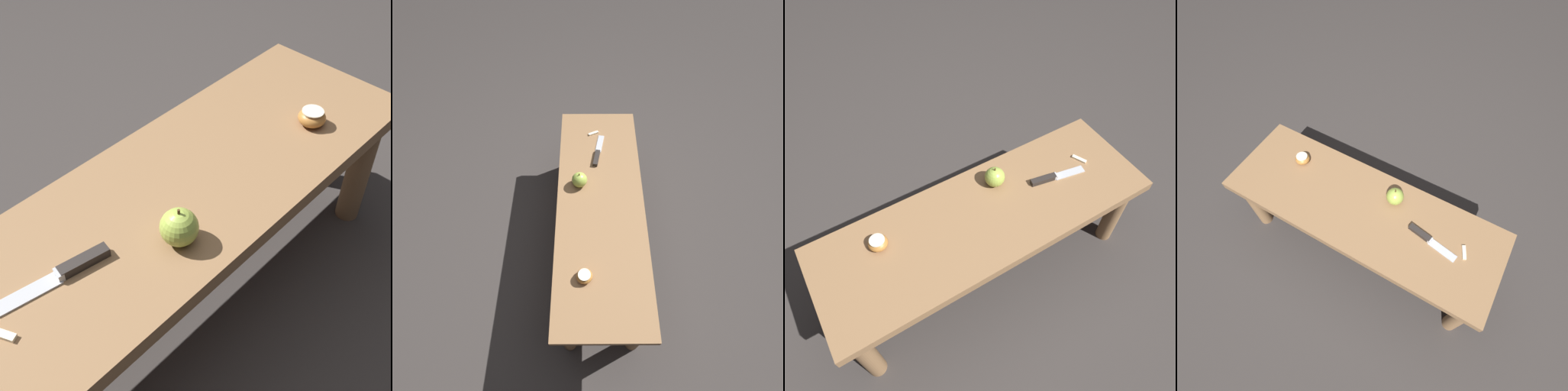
% 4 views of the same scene
% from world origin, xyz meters
% --- Properties ---
extents(ground_plane, '(8.00, 8.00, 0.00)m').
position_xyz_m(ground_plane, '(0.00, 0.00, 0.00)').
color(ground_plane, '#383330').
extents(wooden_bench, '(1.24, 0.42, 0.41)m').
position_xyz_m(wooden_bench, '(0.00, 0.00, 0.34)').
color(wooden_bench, olive).
rests_on(wooden_bench, ground_plane).
extents(knife, '(0.22, 0.07, 0.02)m').
position_xyz_m(knife, '(-0.30, -0.01, 0.42)').
color(knife, '#B7BABF').
rests_on(knife, wooden_bench).
extents(apple_whole, '(0.08, 0.08, 0.09)m').
position_xyz_m(apple_whole, '(-0.11, -0.10, 0.45)').
color(apple_whole, '#9EB747').
rests_on(apple_whole, wooden_bench).
extents(apple_cut, '(0.07, 0.07, 0.04)m').
position_xyz_m(apple_cut, '(0.37, -0.08, 0.43)').
color(apple_cut, '#B27233').
rests_on(apple_cut, wooden_bench).
extents(apple_slice_near_knife, '(0.04, 0.06, 0.01)m').
position_xyz_m(apple_slice_near_knife, '(-0.46, -0.03, 0.41)').
color(apple_slice_near_knife, beige).
rests_on(apple_slice_near_knife, wooden_bench).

